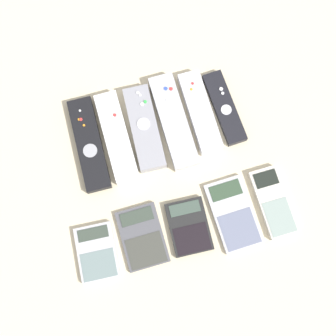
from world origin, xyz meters
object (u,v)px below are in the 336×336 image
Objects in this scene: calculator_0 at (97,252)px; calculator_3 at (233,214)px; remote_3 at (173,121)px; calculator_4 at (273,202)px; remote_2 at (144,128)px; remote_0 at (89,144)px; calculator_1 at (142,237)px; calculator_2 at (189,227)px; remote_5 at (224,108)px; remote_4 at (200,112)px; remote_1 at (117,137)px.

calculator_0 is 0.76× the size of calculator_3.
calculator_3 is at bearing -74.47° from remote_3.
calculator_0 is 0.38m from calculator_4.
calculator_3 is at bearing -57.79° from remote_2.
calculator_3 is at bearing -40.69° from remote_0.
calculator_4 is at bearing -1.33° from calculator_1.
calculator_2 is (0.20, 0.00, -0.00)m from calculator_0.
remote_5 is at bearing 41.73° from calculator_1.
remote_5 is (0.12, 0.00, -0.00)m from remote_3.
calculator_4 is at bearing -32.44° from remote_0.
remote_5 reaches higher than calculator_1.
remote_4 is (0.13, 0.00, 0.00)m from remote_2.
remote_4 is (0.06, 0.01, 0.00)m from remote_3.
calculator_0 is (-0.16, -0.23, -0.01)m from remote_2.
remote_5 is at bearing 98.20° from calculator_4.
remote_1 reaches higher than remote_0.
remote_0 is 0.06m from remote_1.
remote_0 is 0.31m from remote_5.
calculator_2 reaches higher than calculator_3.
calculator_2 is at bearing -67.15° from remote_1.
calculator_0 is at bearing -135.57° from remote_3.
calculator_0 is at bearing -177.47° from calculator_2.
remote_0 is at bearing 177.72° from remote_1.
remote_4 is at bearing 3.69° from remote_2.
remote_0 is 1.12× the size of remote_4.
remote_0 is 0.41m from calculator_4.
calculator_1 is (0.10, 0.01, -0.00)m from calculator_0.
remote_0 reaches higher than calculator_4.
calculator_2 is (-0.09, -0.24, -0.01)m from remote_4.
calculator_4 is at bearing -68.68° from remote_4.
calculator_4 is (0.29, -0.22, -0.01)m from remote_1.
calculator_0 is at bearing -114.06° from remote_1.
remote_5 is 0.24m from calculator_3.
calculator_3 is at bearing -105.78° from remote_5.
remote_4 is 1.45× the size of calculator_1.
remote_5 reaches higher than calculator_4.
remote_1 is at bearing -179.72° from remote_3.
calculator_0 is 0.90× the size of calculator_1.
remote_1 is at bearing -174.15° from remote_2.
remote_0 is 0.23m from calculator_1.
calculator_3 is at bearing -1.94° from calculator_1.
calculator_2 is at bearing -98.41° from remote_3.
remote_1 and remote_2 have the same top height.
calculator_2 is (0.10, -0.00, 0.00)m from calculator_1.
remote_1 is 1.08× the size of remote_4.
remote_1 reaches higher than calculator_3.
remote_3 reaches higher than remote_0.
remote_4 is 0.37m from calculator_0.
calculator_1 is (-0.06, -0.23, -0.01)m from remote_2.
remote_4 is 0.06m from remote_5.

